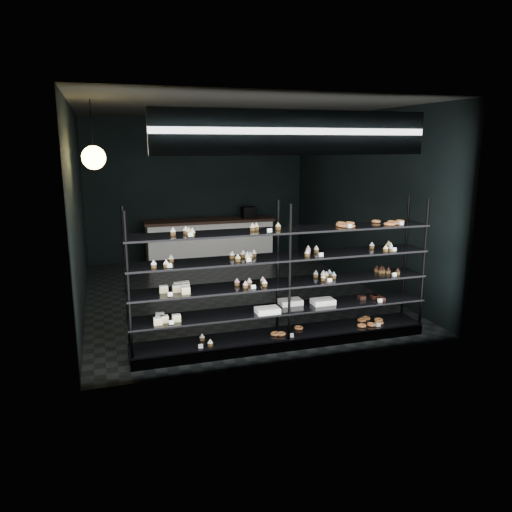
# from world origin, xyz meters

# --- Properties ---
(room) EXTENTS (5.01, 6.01, 3.20)m
(room) POSITION_xyz_m (0.00, 0.00, 1.60)
(room) COLOR black
(room) RESTS_ON ground
(display_shelf) EXTENTS (4.00, 0.50, 1.91)m
(display_shelf) POSITION_xyz_m (0.03, -2.45, 0.63)
(display_shelf) COLOR black
(display_shelf) RESTS_ON room
(signage) EXTENTS (3.30, 0.05, 0.50)m
(signage) POSITION_xyz_m (0.00, -2.93, 2.75)
(signage) COLOR #0B1B39
(signage) RESTS_ON room
(pendant_lamp) EXTENTS (0.30, 0.30, 0.88)m
(pendant_lamp) POSITION_xyz_m (-2.20, -1.43, 2.45)
(pendant_lamp) COLOR black
(pendant_lamp) RESTS_ON room
(service_counter) EXTENTS (2.90, 0.65, 1.23)m
(service_counter) POSITION_xyz_m (0.16, 2.50, 0.50)
(service_counter) COLOR silver
(service_counter) RESTS_ON room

